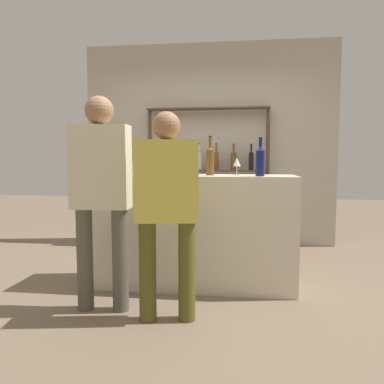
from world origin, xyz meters
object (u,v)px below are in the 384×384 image
Objects in this scene: counter_bottle_1 at (260,161)px; wine_glass at (237,162)px; counter_bottle_3 at (210,160)px; cork_jar at (139,168)px; ice_bucket at (184,165)px; counter_bottle_0 at (119,162)px; counter_bottle_2 at (126,160)px; customer_center at (167,202)px; customer_left at (101,187)px.

counter_bottle_1 is 0.28m from wine_glass.
cork_jar is (-0.65, -0.10, -0.08)m from counter_bottle_3.
ice_bucket is at bearing 17.99° from cork_jar.
counter_bottle_1 is 2.05× the size of wine_glass.
counter_bottle_0 is at bearing 179.69° from counter_bottle_1.
ice_bucket is at bearing -11.63° from counter_bottle_2.
customer_left is at bearing 67.79° from customer_center.
counter_bottle_3 reaches higher than wine_glass.
cork_jar is (-0.40, -0.13, -0.03)m from ice_bucket.
cork_jar is at bearing -16.81° from customer_left.
counter_bottle_0 is 1.62× the size of ice_bucket.
counter_bottle_3 is 1.07m from customer_left.
wine_glass is 1.01m from customer_center.
counter_bottle_0 is 0.20× the size of customer_center.
counter_bottle_1 is 2.51× the size of cork_jar.
cork_jar is at bearing -52.63° from counter_bottle_2.
counter_bottle_1 is at bearing -56.21° from customer_center.
counter_bottle_1 is 1.00m from customer_center.
wine_glass is 1.28m from customer_left.
cork_jar is at bearing 20.72° from customer_center.
counter_bottle_0 is at bearing 0.72° from customer_left.
wine_glass is at bearing -39.77° from customer_center.
counter_bottle_0 is 0.91× the size of counter_bottle_1.
customer_left is at bearing -145.75° from wine_glass.
ice_bucket is (0.58, 0.17, -0.02)m from counter_bottle_0.
counter_bottle_0 is 0.56m from customer_left.
counter_bottle_2 is at bearing 93.71° from counter_bottle_0.
counter_bottle_3 is 2.19× the size of wine_glass.
wine_glass reaches higher than cork_jar.
counter_bottle_0 is at bearing -170.43° from wine_glass.
counter_bottle_0 reaches higher than cork_jar.
ice_bucket is 0.91m from customer_left.
counter_bottle_2 is (-0.02, 0.29, 0.02)m from counter_bottle_0.
counter_bottle_0 is 1.28m from counter_bottle_1.
cork_jar is 0.09× the size of customer_center.
wine_glass is 1.23× the size of cork_jar.
customer_center reaches higher than counter_bottle_1.
counter_bottle_2 is 1.10m from wine_glass.
counter_bottle_2 is 1.02× the size of counter_bottle_3.
counter_bottle_2 is 1.93× the size of ice_bucket.
counter_bottle_3 reaches higher than counter_bottle_1.
wine_glass is at bearing 137.31° from counter_bottle_1.
ice_bucket is 0.87m from customer_center.
counter_bottle_0 is at bearing -86.29° from counter_bottle_2.
counter_bottle_0 is 0.92m from customer_center.
customer_left is at bearing -86.76° from counter_bottle_2.
wine_glass is 0.49m from ice_bucket.
wine_glass is (1.09, -0.11, -0.02)m from counter_bottle_2.
ice_bucket is 0.12× the size of customer_center.
counter_bottle_2 is 0.33m from cork_jar.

